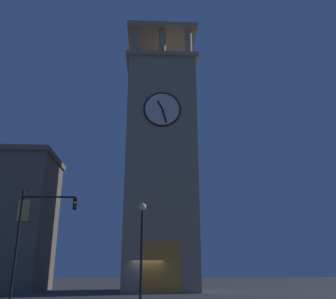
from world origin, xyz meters
TOP-DOWN VIEW (x-y plane):
  - ground_plane at (0.00, 0.00)m, footprint 200.00×200.00m
  - clocktower at (-1.12, -3.70)m, footprint 7.02×8.89m
  - traffic_signal_near at (6.99, 7.49)m, footprint 3.53×0.41m
  - street_lamp at (0.31, 9.71)m, footprint 0.44×0.44m

SIDE VIEW (x-z plane):
  - ground_plane at x=0.00m, z-range 0.00..0.00m
  - street_lamp at x=0.31m, z-range 1.04..6.49m
  - traffic_signal_near at x=6.99m, z-range 1.04..7.66m
  - clocktower at x=-1.12m, z-range -2.36..24.97m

